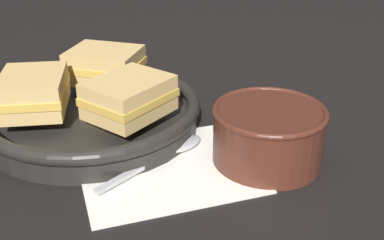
% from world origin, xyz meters
% --- Properties ---
extents(ground_plane, '(4.00, 4.00, 0.00)m').
position_xyz_m(ground_plane, '(0.00, 0.00, 0.00)').
color(ground_plane, black).
extents(napkin, '(0.22, 0.19, 0.00)m').
position_xyz_m(napkin, '(-0.06, 0.01, 0.00)').
color(napkin, white).
rests_on(napkin, ground_plane).
extents(soup_bowl, '(0.13, 0.13, 0.07)m').
position_xyz_m(soup_bowl, '(0.05, -0.03, 0.04)').
color(soup_bowl, '#4C2319').
rests_on(soup_bowl, ground_plane).
extents(spoon, '(0.16, 0.08, 0.01)m').
position_xyz_m(spoon, '(-0.05, 0.03, 0.01)').
color(spoon, '#B7B7BC').
rests_on(spoon, napkin).
extents(skillet, '(0.29, 0.29, 0.04)m').
position_xyz_m(skillet, '(-0.11, 0.15, 0.02)').
color(skillet, black).
rests_on(skillet, ground_plane).
extents(sandwich_near_left, '(0.11, 0.12, 0.05)m').
position_xyz_m(sandwich_near_left, '(-0.18, 0.15, 0.07)').
color(sandwich_near_left, '#DBB26B').
rests_on(sandwich_near_left, skillet).
extents(sandwich_near_right, '(0.13, 0.12, 0.05)m').
position_xyz_m(sandwich_near_right, '(-0.08, 0.08, 0.07)').
color(sandwich_near_right, '#DBB26B').
rests_on(sandwich_near_right, skillet).
extents(sandwich_far_left, '(0.13, 0.13, 0.05)m').
position_xyz_m(sandwich_far_left, '(-0.07, 0.21, 0.07)').
color(sandwich_far_left, '#DBB26B').
rests_on(sandwich_far_left, skillet).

